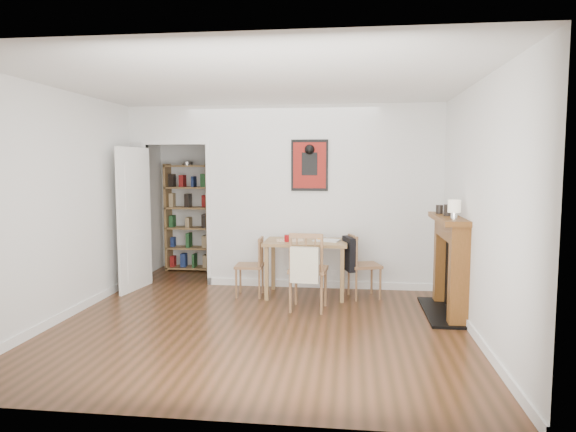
# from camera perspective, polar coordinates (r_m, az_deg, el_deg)

# --- Properties ---
(ground) EXTENTS (5.20, 5.20, 0.00)m
(ground) POSITION_cam_1_polar(r_m,az_deg,el_deg) (6.21, -2.40, -10.72)
(ground) COLOR #57311C
(ground) RESTS_ON ground
(room_shell) EXTENTS (5.20, 5.20, 5.20)m
(room_shell) POSITION_cam_1_polar(r_m,az_deg,el_deg) (7.29, 0.05, 2.10)
(room_shell) COLOR silver
(room_shell) RESTS_ON ground
(dining_table) EXTENTS (1.10, 0.70, 0.75)m
(dining_table) POSITION_cam_1_polar(r_m,az_deg,el_deg) (6.86, 2.02, -3.52)
(dining_table) COLOR olive
(dining_table) RESTS_ON ground
(chair_left) EXTENTS (0.41, 0.41, 0.80)m
(chair_left) POSITION_cam_1_polar(r_m,az_deg,el_deg) (6.93, -4.30, -5.62)
(chair_left) COLOR olive
(chair_left) RESTS_ON ground
(chair_right) EXTENTS (0.57, 0.53, 0.84)m
(chair_right) POSITION_cam_1_polar(r_m,az_deg,el_deg) (6.88, 8.33, -5.41)
(chair_right) COLOR olive
(chair_right) RESTS_ON ground
(chair_front) EXTENTS (0.52, 0.58, 0.96)m
(chair_front) POSITION_cam_1_polar(r_m,az_deg,el_deg) (6.23, 2.26, -6.02)
(chair_front) COLOR olive
(chair_front) RESTS_ON ground
(bookshelf) EXTENTS (0.75, 0.30, 1.77)m
(bookshelf) POSITION_cam_1_polar(r_m,az_deg,el_deg) (8.71, -10.98, -0.21)
(bookshelf) COLOR olive
(bookshelf) RESTS_ON ground
(fireplace) EXTENTS (0.45, 1.25, 1.16)m
(fireplace) POSITION_cam_1_polar(r_m,az_deg,el_deg) (6.35, 17.65, -4.92)
(fireplace) COLOR brown
(fireplace) RESTS_ON ground
(red_glass) EXTENTS (0.07, 0.07, 0.09)m
(red_glass) POSITION_cam_1_polar(r_m,az_deg,el_deg) (6.76, -0.12, -2.48)
(red_glass) COLOR maroon
(red_glass) RESTS_ON dining_table
(orange_fruit) EXTENTS (0.08, 0.08, 0.08)m
(orange_fruit) POSITION_cam_1_polar(r_m,az_deg,el_deg) (6.90, 3.51, -2.39)
(orange_fruit) COLOR orange
(orange_fruit) RESTS_ON dining_table
(placemat) EXTENTS (0.40, 0.33, 0.00)m
(placemat) POSITION_cam_1_polar(r_m,az_deg,el_deg) (6.88, 0.21, -2.71)
(placemat) COLOR beige
(placemat) RESTS_ON dining_table
(notebook) EXTENTS (0.38, 0.31, 0.02)m
(notebook) POSITION_cam_1_polar(r_m,az_deg,el_deg) (6.86, 4.33, -2.70)
(notebook) COLOR silver
(notebook) RESTS_ON dining_table
(mantel_lamp) EXTENTS (0.14, 0.14, 0.22)m
(mantel_lamp) POSITION_cam_1_polar(r_m,az_deg,el_deg) (5.88, 17.99, 0.93)
(mantel_lamp) COLOR silver
(mantel_lamp) RESTS_ON fireplace
(ceramic_jar_a) EXTENTS (0.11, 0.11, 0.13)m
(ceramic_jar_a) POSITION_cam_1_polar(r_m,az_deg,el_deg) (6.30, 17.41, 0.63)
(ceramic_jar_a) COLOR black
(ceramic_jar_a) RESTS_ON fireplace
(ceramic_jar_b) EXTENTS (0.09, 0.09, 0.11)m
(ceramic_jar_b) POSITION_cam_1_polar(r_m,az_deg,el_deg) (6.55, 16.48, 0.72)
(ceramic_jar_b) COLOR black
(ceramic_jar_b) RESTS_ON fireplace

